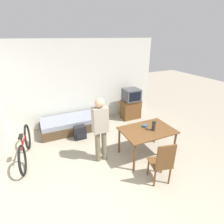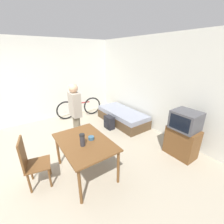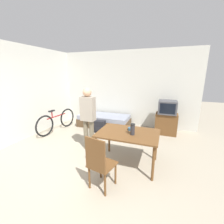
{
  "view_description": "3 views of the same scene",
  "coord_description": "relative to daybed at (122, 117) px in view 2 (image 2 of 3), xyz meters",
  "views": [
    {
      "loc": [
        -1.3,
        -1.88,
        2.77
      ],
      "look_at": [
        0.4,
        1.84,
        0.97
      ],
      "focal_mm": 28.0,
      "sensor_mm": 36.0,
      "label": 1
    },
    {
      "loc": [
        3.19,
        0.13,
        2.24
      ],
      "look_at": [
        0.52,
        2.01,
        0.94
      ],
      "focal_mm": 24.0,
      "sensor_mm": 36.0,
      "label": 2
    },
    {
      "loc": [
        1.64,
        -1.75,
        1.9
      ],
      "look_at": [
        0.35,
        1.8,
        0.92
      ],
      "focal_mm": 24.0,
      "sensor_mm": 36.0,
      "label": 3
    }
  ],
  "objects": [
    {
      "name": "mate_bowl",
      "position": [
        1.42,
        -1.9,
        0.54
      ],
      "size": [
        0.11,
        0.11,
        0.06
      ],
      "color": "#335670",
      "rests_on": "dining_table"
    },
    {
      "name": "thermos_flask",
      "position": [
        1.51,
        -2.11,
        0.64
      ],
      "size": [
        0.09,
        0.09,
        0.23
      ],
      "color": "#2D2D33",
      "rests_on": "dining_table"
    },
    {
      "name": "wooden_chair",
      "position": [
        1.15,
        -2.92,
        0.31
      ],
      "size": [
        0.48,
        0.48,
        0.96
      ],
      "color": "brown",
      "rests_on": "ground_plane"
    },
    {
      "name": "wall_back",
      "position": [
        0.43,
        0.53,
        1.14
      ],
      "size": [
        5.45,
        0.06,
        2.7
      ],
      "color": "silver",
      "rests_on": "ground_plane"
    },
    {
      "name": "ground_plane",
      "position": [
        0.43,
        -3.09,
        -0.21
      ],
      "size": [
        20.0,
        20.0,
        0.0
      ],
      "primitive_type": "plane",
      "color": "#9E937F"
    },
    {
      "name": "bicycle",
      "position": [
        -1.31,
        -0.97,
        0.13
      ],
      "size": [
        0.23,
        1.66,
        0.76
      ],
      "color": "black",
      "rests_on": "ground_plane"
    },
    {
      "name": "wall_left",
      "position": [
        -1.83,
        -1.3,
        1.14
      ],
      "size": [
        0.06,
        4.59,
        2.7
      ],
      "color": "silver",
      "rests_on": "ground_plane"
    },
    {
      "name": "backpack",
      "position": [
        0.11,
        -0.61,
        -0.01
      ],
      "size": [
        0.33,
        0.23,
        0.4
      ],
      "color": "black",
      "rests_on": "ground_plane"
    },
    {
      "name": "daybed",
      "position": [
        0.0,
        0.0,
        0.0
      ],
      "size": [
        1.86,
        0.84,
        0.43
      ],
      "color": "#4C3823",
      "rests_on": "ground_plane"
    },
    {
      "name": "tv",
      "position": [
        2.15,
        0.01,
        0.33
      ],
      "size": [
        0.66,
        0.49,
        1.09
      ],
      "color": "brown",
      "rests_on": "ground_plane"
    },
    {
      "name": "person_standing",
      "position": [
        0.32,
        -1.74,
        0.7
      ],
      "size": [
        0.34,
        0.21,
        1.58
      ],
      "color": "#6B604C",
      "rests_on": "ground_plane"
    },
    {
      "name": "dining_table",
      "position": [
        1.4,
        -2.03,
        0.43
      ],
      "size": [
        1.24,
        0.85,
        0.72
      ],
      "color": "brown",
      "rests_on": "ground_plane"
    }
  ]
}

